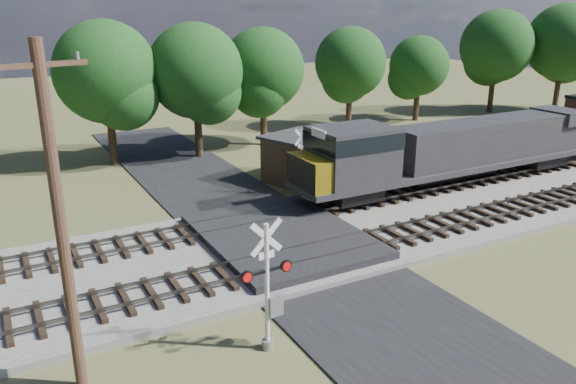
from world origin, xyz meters
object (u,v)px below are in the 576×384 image
equipment_shed (305,158)px  crossing_signal_far (300,168)px  crossing_signal_near (270,296)px  utility_pole (60,219)px

equipment_shed → crossing_signal_far: bearing=-144.9°
crossing_signal_near → utility_pole: bearing=167.2°
crossing_signal_near → utility_pole: 6.88m
crossing_signal_far → utility_pole: utility_pole is taller
crossing_signal_near → equipment_shed: (10.54, 15.80, -0.37)m
crossing_signal_near → crossing_signal_far: 16.01m
crossing_signal_near → crossing_signal_far: crossing_signal_near is taller
crossing_signal_near → equipment_shed: size_ratio=0.81×
crossing_signal_near → utility_pole: size_ratio=0.45×
crossing_signal_far → utility_pole: bearing=30.7°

